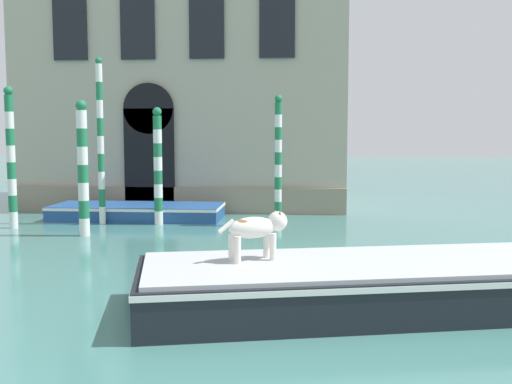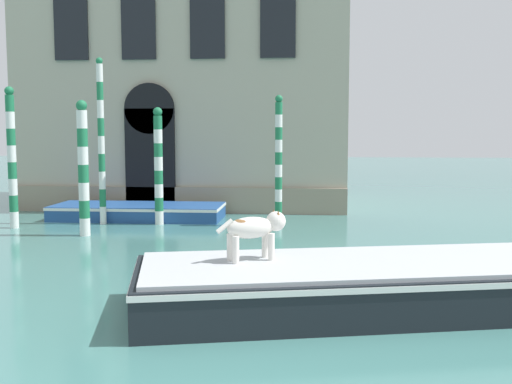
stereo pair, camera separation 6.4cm
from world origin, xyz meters
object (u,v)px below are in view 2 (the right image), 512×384
Objects in this scene: mooring_pole_0 at (279,161)px; mooring_pole_3 at (12,157)px; mooring_pole_4 at (101,141)px; dog_on_deck at (256,228)px; boat_moored_near_palazzo at (138,211)px; boat_foreground at (363,283)px; mooring_pole_1 at (83,168)px; mooring_pole_2 at (158,166)px.

mooring_pole_0 is 0.95× the size of mooring_pole_3.
mooring_pole_3 is 2.37m from mooring_pole_4.
dog_on_deck is at bearing -42.81° from mooring_pole_3.
boat_moored_near_palazzo is at bearing 56.44° from mooring_pole_4.
mooring_pole_3 is (-8.77, 6.59, 1.54)m from boat_foreground.
boat_foreground is 10.22m from mooring_pole_4.
mooring_pole_4 is (-0.21, 1.91, 0.63)m from mooring_pole_1.
mooring_pole_2 is (-3.36, -0.02, -0.16)m from mooring_pole_0.
mooring_pole_4 is (2.14, 0.93, 0.42)m from mooring_pole_3.
mooring_pole_1 is at bearing -124.70° from mooring_pole_2.
dog_on_deck is 0.29× the size of mooring_pole_1.
boat_foreground is 1.85× the size of mooring_pole_3.
mooring_pole_4 reaches higher than dog_on_deck.
boat_moored_near_palazzo is at bearing 80.64° from mooring_pole_1.
boat_moored_near_palazzo is at bearing 87.54° from dog_on_deck.
mooring_pole_1 is at bearing 101.29° from dog_on_deck.
boat_foreground is 1.39× the size of boat_moored_near_palazzo.
boat_foreground is 10.43m from boat_moored_near_palazzo.
mooring_pole_0 is (-1.68, 7.63, 1.44)m from boat_foreground.
dog_on_deck is 7.48m from mooring_pole_1.
mooring_pole_3 reaches higher than boat_foreground.
boat_moored_near_palazzo is at bearing 111.41° from boat_foreground.
mooring_pole_0 is at bearing -13.25° from boat_moored_near_palazzo.
mooring_pole_3 is (-7.19, 6.66, 0.73)m from dog_on_deck.
mooring_pole_3 reaches higher than boat_moored_near_palazzo.
mooring_pole_4 is at bearing 23.49° from mooring_pole_3.
mooring_pole_4 reaches higher than mooring_pole_3.
boat_moored_near_palazzo is at bearing 35.00° from mooring_pole_3.
mooring_pole_1 is 2.43m from mooring_pole_2.
dog_on_deck reaches higher than boat_moored_near_palazzo.
dog_on_deck is 0.20× the size of boat_moored_near_palazzo.
dog_on_deck is 0.30× the size of mooring_pole_2.
mooring_pole_3 is at bearing -145.52° from boat_moored_near_palazzo.
mooring_pole_4 reaches higher than mooring_pole_0.
mooring_pole_1 is (-4.84, 5.68, 0.53)m from dog_on_deck.
dog_on_deck is at bearing -65.77° from mooring_pole_2.
mooring_pole_4 reaches higher than mooring_pole_1.
boat_moored_near_palazzo is 2.46m from mooring_pole_4.
mooring_pole_1 is at bearing -156.95° from mooring_pole_0.
dog_on_deck is at bearing -89.26° from mooring_pole_0.
boat_foreground is at bearing -36.94° from mooring_pole_3.
boat_moored_near_palazzo is 1.41× the size of mooring_pole_0.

